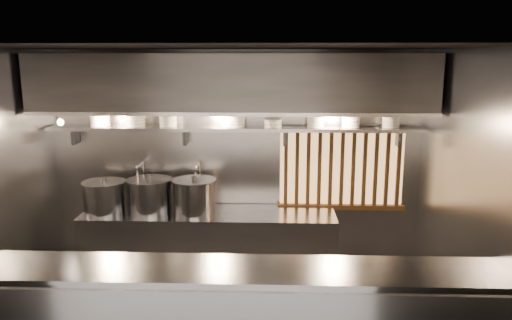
# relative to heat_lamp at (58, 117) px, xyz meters

# --- Properties ---
(ceiling) EXTENTS (4.50, 4.50, 0.00)m
(ceiling) POSITION_rel_heat_lamp_xyz_m (1.90, -0.85, 0.73)
(ceiling) COLOR black
(ceiling) RESTS_ON wall_back
(wall_back) EXTENTS (4.50, 0.00, 4.50)m
(wall_back) POSITION_rel_heat_lamp_xyz_m (1.90, 0.65, -0.67)
(wall_back) COLOR gray
(wall_back) RESTS_ON floor
(wall_right) EXTENTS (0.00, 3.00, 3.00)m
(wall_right) POSITION_rel_heat_lamp_xyz_m (4.15, -0.85, -0.67)
(wall_right) COLOR gray
(wall_right) RESTS_ON floor
(cooking_bench) EXTENTS (3.00, 0.70, 0.90)m
(cooking_bench) POSITION_rel_heat_lamp_xyz_m (1.60, 0.28, -1.62)
(cooking_bench) COLOR #9A9A9F
(cooking_bench) RESTS_ON floor
(bowl_shelf) EXTENTS (4.40, 0.34, 0.04)m
(bowl_shelf) POSITION_rel_heat_lamp_xyz_m (1.90, 0.47, -0.19)
(bowl_shelf) COLOR #9A9A9F
(bowl_shelf) RESTS_ON wall_back
(exhaust_hood) EXTENTS (4.40, 0.81, 0.65)m
(exhaust_hood) POSITION_rel_heat_lamp_xyz_m (1.90, 0.25, 0.36)
(exhaust_hood) COLOR #2D2D30
(exhaust_hood) RESTS_ON ceiling
(wood_screen) EXTENTS (1.56, 0.09, 1.04)m
(wood_screen) POSITION_rel_heat_lamp_xyz_m (3.20, 0.60, -0.69)
(wood_screen) COLOR #FFBC72
(wood_screen) RESTS_ON wall_back
(faucet_left) EXTENTS (0.04, 0.30, 0.50)m
(faucet_left) POSITION_rel_heat_lamp_xyz_m (0.75, 0.52, -0.76)
(faucet_left) COLOR silver
(faucet_left) RESTS_ON wall_back
(faucet_right) EXTENTS (0.04, 0.30, 0.50)m
(faucet_right) POSITION_rel_heat_lamp_xyz_m (1.45, 0.52, -0.76)
(faucet_right) COLOR silver
(faucet_right) RESTS_ON wall_back
(heat_lamp) EXTENTS (0.25, 0.35, 0.20)m
(heat_lamp) POSITION_rel_heat_lamp_xyz_m (0.00, 0.00, 0.00)
(heat_lamp) COLOR #9A9A9F
(heat_lamp) RESTS_ON exhaust_hood
(pendant_bulb) EXTENTS (0.09, 0.09, 0.19)m
(pendant_bulb) POSITION_rel_heat_lamp_xyz_m (1.80, 0.35, -0.11)
(pendant_bulb) COLOR #2D2D30
(pendant_bulb) RESTS_ON exhaust_hood
(stock_pot_left) EXTENTS (0.60, 0.60, 0.44)m
(stock_pot_left) POSITION_rel_heat_lamp_xyz_m (0.90, 0.28, -0.97)
(stock_pot_left) COLOR #9A9A9F
(stock_pot_left) RESTS_ON cooking_bench
(stock_pot_mid) EXTENTS (0.57, 0.57, 0.42)m
(stock_pot_mid) POSITION_rel_heat_lamp_xyz_m (0.37, 0.23, -0.98)
(stock_pot_mid) COLOR #9A9A9F
(stock_pot_mid) RESTS_ON cooking_bench
(stock_pot_right) EXTENTS (0.55, 0.55, 0.45)m
(stock_pot_right) POSITION_rel_heat_lamp_xyz_m (1.44, 0.24, -0.96)
(stock_pot_right) COLOR #9A9A9F
(stock_pot_right) RESTS_ON cooking_bench
(bowl_stack_0) EXTENTS (0.24, 0.24, 0.13)m
(bowl_stack_0) POSITION_rel_heat_lamp_xyz_m (0.30, 0.47, -0.10)
(bowl_stack_0) COLOR white
(bowl_stack_0) RESTS_ON bowl_shelf
(bowl_stack_1) EXTENTS (0.24, 0.24, 0.13)m
(bowl_stack_1) POSITION_rel_heat_lamp_xyz_m (0.73, 0.47, -0.10)
(bowl_stack_1) COLOR white
(bowl_stack_1) RESTS_ON bowl_shelf
(bowl_stack_2) EXTENTS (0.22, 0.22, 0.13)m
(bowl_stack_2) POSITION_rel_heat_lamp_xyz_m (1.11, 0.47, -0.10)
(bowl_stack_2) COLOR white
(bowl_stack_2) RESTS_ON bowl_shelf
(bowl_stack_3) EXTENTS (0.24, 0.24, 0.13)m
(bowl_stack_3) POSITION_rel_heat_lamp_xyz_m (1.92, 0.47, -0.10)
(bowl_stack_3) COLOR white
(bowl_stack_3) RESTS_ON bowl_shelf
(bowl_stack_4) EXTENTS (0.22, 0.22, 0.09)m
(bowl_stack_4) POSITION_rel_heat_lamp_xyz_m (2.36, 0.47, -0.12)
(bowl_stack_4) COLOR white
(bowl_stack_4) RESTS_ON bowl_shelf
(bowl_stack_5) EXTENTS (0.22, 0.22, 0.13)m
(bowl_stack_5) POSITION_rel_heat_lamp_xyz_m (2.86, 0.47, -0.10)
(bowl_stack_5) COLOR white
(bowl_stack_5) RESTS_ON bowl_shelf
(bowl_stack_6) EXTENTS (0.22, 0.22, 0.13)m
(bowl_stack_6) POSITION_rel_heat_lamp_xyz_m (3.26, 0.47, -0.10)
(bowl_stack_6) COLOR white
(bowl_stack_6) RESTS_ON bowl_shelf
(bowl_stack_7) EXTENTS (0.21, 0.21, 0.13)m
(bowl_stack_7) POSITION_rel_heat_lamp_xyz_m (3.73, 0.47, -0.10)
(bowl_stack_7) COLOR white
(bowl_stack_7) RESTS_ON bowl_shelf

